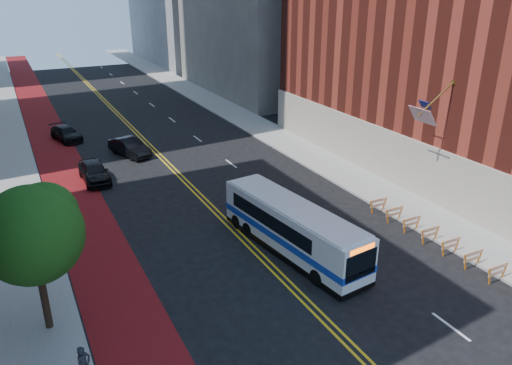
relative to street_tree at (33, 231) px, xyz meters
The scene contains 15 objects.
ground 13.68m from the street_tree, 28.25° to the right, with size 160.00×160.00×0.00m, color black.
sidewalk_left 24.45m from the street_tree, 91.81° to the left, with size 4.00×140.00×0.15m, color gray.
sidewalk_right 33.73m from the street_tree, 45.87° to the left, with size 4.00×140.00×0.15m, color gray.
bus_lane_paint 24.66m from the street_tree, 82.53° to the left, with size 3.60×140.00×0.01m, color #5E0D11.
center_line_inner 26.84m from the street_tree, 65.21° to the left, with size 0.14×140.00×0.01m, color gold.
center_line_outer 26.99m from the street_tree, 64.51° to the left, with size 0.14×140.00×0.01m, color gold.
lane_dashes 36.09m from the street_tree, 63.34° to the left, with size 0.14×98.20×0.01m.
brick_building 34.25m from the street_tree, 10.18° to the left, with size 18.73×36.00×22.00m.
construction_barriers 21.43m from the street_tree, ahead, with size 1.42×10.91×1.00m.
street_tree is the anchor object (origin of this frame).
transit_bus 13.56m from the street_tree, ahead, with size 3.66×10.84×2.92m.
car_a 18.34m from the street_tree, 73.62° to the left, with size 1.88×4.68×1.59m, color black.
car_b 24.11m from the street_tree, 67.86° to the left, with size 1.63×4.67×1.54m, color black.
car_c 29.96m from the street_tree, 81.13° to the left, with size 1.85×4.56×1.32m, color black.
pedestrian 5.85m from the street_tree, 78.76° to the right, with size 0.60×0.40×1.65m, color black.
Camera 1 is at (-11.32, -14.34, 14.49)m, focal length 35.00 mm.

